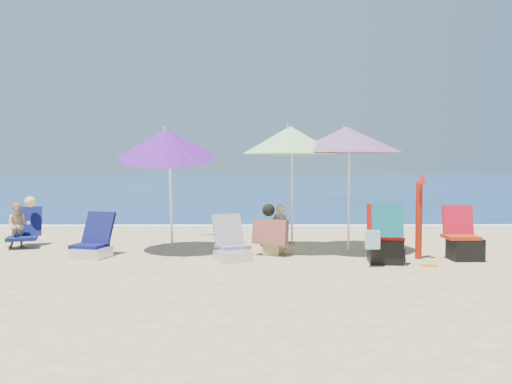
{
  "coord_description": "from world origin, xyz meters",
  "views": [
    {
      "loc": [
        -0.35,
        -7.87,
        1.56
      ],
      "look_at": [
        -0.3,
        1.0,
        1.1
      ],
      "focal_mm": 36.31,
      "sensor_mm": 36.0,
      "label": 1
    }
  ],
  "objects_px": {
    "umbrella_turquoise": "(346,140)",
    "umbrella_blue": "(167,143)",
    "chair_navy": "(93,245)",
    "person_center": "(276,230)",
    "furled_umbrella": "(419,212)",
    "chair_rainbow": "(232,248)",
    "person_left": "(21,225)",
    "camp_chair_left": "(463,244)",
    "umbrella_striped": "(290,140)",
    "camp_chair_right": "(385,241)"
  },
  "relations": [
    {
      "from": "furled_umbrella",
      "to": "camp_chair_left",
      "type": "relative_size",
      "value": 1.61
    },
    {
      "from": "furled_umbrella",
      "to": "camp_chair_left",
      "type": "bearing_deg",
      "value": -4.31
    },
    {
      "from": "furled_umbrella",
      "to": "chair_navy",
      "type": "height_order",
      "value": "furled_umbrella"
    },
    {
      "from": "chair_navy",
      "to": "chair_rainbow",
      "type": "relative_size",
      "value": 0.83
    },
    {
      "from": "furled_umbrella",
      "to": "umbrella_turquoise",
      "type": "bearing_deg",
      "value": 146.01
    },
    {
      "from": "umbrella_turquoise",
      "to": "umbrella_blue",
      "type": "xyz_separation_m",
      "value": [
        -3.19,
        -0.05,
        -0.06
      ]
    },
    {
      "from": "furled_umbrella",
      "to": "camp_chair_right",
      "type": "height_order",
      "value": "furled_umbrella"
    },
    {
      "from": "umbrella_striped",
      "to": "person_left",
      "type": "relative_size",
      "value": 2.39
    },
    {
      "from": "camp_chair_right",
      "to": "person_center",
      "type": "height_order",
      "value": "camp_chair_right"
    },
    {
      "from": "chair_navy",
      "to": "camp_chair_right",
      "type": "xyz_separation_m",
      "value": [
        4.82,
        -0.62,
        0.16
      ]
    },
    {
      "from": "chair_rainbow",
      "to": "camp_chair_right",
      "type": "relative_size",
      "value": 1.0
    },
    {
      "from": "camp_chair_left",
      "to": "umbrella_turquoise",
      "type": "bearing_deg",
      "value": 156.44
    },
    {
      "from": "chair_rainbow",
      "to": "person_left",
      "type": "xyz_separation_m",
      "value": [
        -4.04,
        1.21,
        0.24
      ]
    },
    {
      "from": "umbrella_blue",
      "to": "camp_chair_left",
      "type": "relative_size",
      "value": 2.68
    },
    {
      "from": "umbrella_blue",
      "to": "person_center",
      "type": "distance_m",
      "value": 2.46
    },
    {
      "from": "umbrella_striped",
      "to": "furled_umbrella",
      "type": "relative_size",
      "value": 1.61
    },
    {
      "from": "person_center",
      "to": "chair_rainbow",
      "type": "bearing_deg",
      "value": -150.53
    },
    {
      "from": "umbrella_blue",
      "to": "chair_navy",
      "type": "distance_m",
      "value": 2.17
    },
    {
      "from": "umbrella_blue",
      "to": "chair_rainbow",
      "type": "relative_size",
      "value": 2.42
    },
    {
      "from": "camp_chair_right",
      "to": "chair_rainbow",
      "type": "bearing_deg",
      "value": 171.28
    },
    {
      "from": "chair_navy",
      "to": "person_left",
      "type": "xyz_separation_m",
      "value": [
        -1.66,
        0.97,
        0.24
      ]
    },
    {
      "from": "umbrella_blue",
      "to": "chair_navy",
      "type": "xyz_separation_m",
      "value": [
        -1.21,
        -0.43,
        -1.75
      ]
    },
    {
      "from": "furled_umbrella",
      "to": "person_left",
      "type": "height_order",
      "value": "furled_umbrella"
    },
    {
      "from": "camp_chair_right",
      "to": "person_center",
      "type": "bearing_deg",
      "value": 154.75
    },
    {
      "from": "furled_umbrella",
      "to": "person_left",
      "type": "distance_m",
      "value": 7.26
    },
    {
      "from": "camp_chair_right",
      "to": "umbrella_striped",
      "type": "bearing_deg",
      "value": 141.0
    },
    {
      "from": "camp_chair_left",
      "to": "camp_chair_right",
      "type": "bearing_deg",
      "value": -167.31
    },
    {
      "from": "chair_rainbow",
      "to": "camp_chair_left",
      "type": "relative_size",
      "value": 1.11
    },
    {
      "from": "umbrella_striped",
      "to": "camp_chair_left",
      "type": "height_order",
      "value": "umbrella_striped"
    },
    {
      "from": "furled_umbrella",
      "to": "person_center",
      "type": "xyz_separation_m",
      "value": [
        -2.36,
        0.43,
        -0.35
      ]
    },
    {
      "from": "camp_chair_left",
      "to": "chair_navy",
      "type": "bearing_deg",
      "value": 177.2
    },
    {
      "from": "umbrella_blue",
      "to": "chair_rainbow",
      "type": "height_order",
      "value": "umbrella_blue"
    },
    {
      "from": "umbrella_striped",
      "to": "person_left",
      "type": "xyz_separation_m",
      "value": [
        -5.06,
        0.43,
        -1.57
      ]
    },
    {
      "from": "chair_rainbow",
      "to": "chair_navy",
      "type": "bearing_deg",
      "value": 174.24
    },
    {
      "from": "chair_rainbow",
      "to": "camp_chair_right",
      "type": "xyz_separation_m",
      "value": [
        2.45,
        -0.38,
        0.16
      ]
    },
    {
      "from": "chair_navy",
      "to": "furled_umbrella",
      "type": "bearing_deg",
      "value": -2.6
    },
    {
      "from": "furled_umbrella",
      "to": "camp_chair_left",
      "type": "distance_m",
      "value": 0.89
    },
    {
      "from": "person_left",
      "to": "chair_rainbow",
      "type": "bearing_deg",
      "value": -16.7
    },
    {
      "from": "umbrella_turquoise",
      "to": "umbrella_blue",
      "type": "height_order",
      "value": "umbrella_blue"
    },
    {
      "from": "chair_navy",
      "to": "camp_chair_left",
      "type": "xyz_separation_m",
      "value": [
        6.21,
        -0.3,
        0.07
      ]
    },
    {
      "from": "chair_rainbow",
      "to": "camp_chair_left",
      "type": "distance_m",
      "value": 3.83
    },
    {
      "from": "umbrella_striped",
      "to": "chair_navy",
      "type": "relative_size",
      "value": 2.81
    },
    {
      "from": "chair_navy",
      "to": "person_left",
      "type": "distance_m",
      "value": 1.94
    },
    {
      "from": "umbrella_turquoise",
      "to": "chair_rainbow",
      "type": "height_order",
      "value": "umbrella_turquoise"
    },
    {
      "from": "furled_umbrella",
      "to": "chair_rainbow",
      "type": "height_order",
      "value": "furled_umbrella"
    },
    {
      "from": "chair_navy",
      "to": "person_center",
      "type": "bearing_deg",
      "value": 3.39
    },
    {
      "from": "umbrella_striped",
      "to": "camp_chair_left",
      "type": "distance_m",
      "value": 3.41
    },
    {
      "from": "umbrella_turquoise",
      "to": "person_left",
      "type": "relative_size",
      "value": 2.73
    },
    {
      "from": "furled_umbrella",
      "to": "camp_chair_right",
      "type": "xyz_separation_m",
      "value": [
        -0.66,
        -0.37,
        -0.43
      ]
    },
    {
      "from": "chair_navy",
      "to": "chair_rainbow",
      "type": "height_order",
      "value": "chair_navy"
    }
  ]
}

